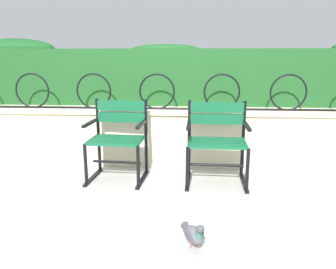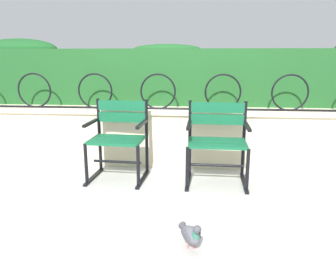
# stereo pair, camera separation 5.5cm
# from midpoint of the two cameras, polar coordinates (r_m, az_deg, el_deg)

# --- Properties ---
(ground_plane) EXTENTS (60.00, 60.00, 0.00)m
(ground_plane) POSITION_cam_midpoint_polar(r_m,az_deg,el_deg) (3.37, -0.58, -9.47)
(ground_plane) COLOR #B7B5AF
(stone_wall) EXTENTS (7.91, 0.41, 0.69)m
(stone_wall) POSITION_cam_midpoint_polar(r_m,az_deg,el_deg) (4.05, 0.34, -0.30)
(stone_wall) COLOR beige
(stone_wall) RESTS_ON ground
(iron_arch_fence) EXTENTS (7.36, 0.02, 0.42)m
(iron_arch_fence) POSITION_cam_midpoint_polar(r_m,az_deg,el_deg) (3.89, -2.02, 7.06)
(iron_arch_fence) COLOR black
(iron_arch_fence) RESTS_ON stone_wall
(hedge_row) EXTENTS (7.75, 0.56, 0.84)m
(hedge_row) POSITION_cam_midpoint_polar(r_m,az_deg,el_deg) (4.39, 0.13, 10.33)
(hedge_row) COLOR #1E5123
(hedge_row) RESTS_ON stone_wall
(park_chair_left) EXTENTS (0.62, 0.55, 0.85)m
(park_chair_left) POSITION_cam_midpoint_polar(r_m,az_deg,el_deg) (3.61, -9.05, -0.39)
(park_chair_left) COLOR #145B38
(park_chair_left) RESTS_ON ground
(park_chair_right) EXTENTS (0.64, 0.54, 0.84)m
(park_chair_right) POSITION_cam_midpoint_polar(r_m,az_deg,el_deg) (3.50, 7.94, -0.76)
(park_chair_right) COLOR #145B38
(park_chair_right) RESTS_ON ground
(pigeon_near_chairs) EXTENTS (0.18, 0.28, 0.22)m
(pigeon_near_chairs) POSITION_cam_midpoint_polar(r_m,az_deg,el_deg) (2.39, 3.76, -16.68)
(pigeon_near_chairs) COLOR #5B5B66
(pigeon_near_chairs) RESTS_ON ground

